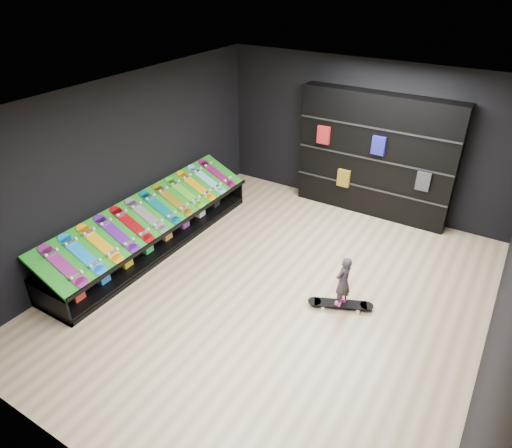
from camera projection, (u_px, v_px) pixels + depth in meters
The scene contains 23 objects.
floor at pixel (276, 292), 7.24m from camera, with size 6.00×7.00×0.01m, color tan.
ceiling at pixel (282, 104), 5.72m from camera, with size 6.00×7.00×0.01m, color white.
wall_back at pixel (364, 137), 9.05m from camera, with size 6.00×0.02×3.00m, color black.
wall_front at pixel (80, 376), 3.91m from camera, with size 6.00×0.02×3.00m, color black.
wall_left at pixel (126, 165), 7.83m from camera, with size 0.02×7.00×3.00m, color black.
wall_right at pixel (511, 276), 5.13m from camera, with size 0.02×7.00×3.00m, color black.
display_rack at pixel (154, 234), 8.26m from camera, with size 0.90×4.50×0.50m, color black, non-canonical shape.
turf_ramp at pixel (153, 213), 8.01m from camera, with size 1.00×4.50×0.04m, color #116B11.
back_shelving at pixel (375, 156), 8.91m from camera, with size 3.07×0.36×2.45m, color black.
floor_skateboard at pixel (340, 305), 6.90m from camera, with size 0.98×0.22×0.09m, color black, non-canonical shape.
child at pixel (342, 290), 6.75m from camera, with size 0.19×0.13×0.50m, color black.
display_board_0 at pixel (63, 266), 6.59m from camera, with size 0.98×0.22×0.09m, color #2626BF, non-canonical shape.
display_board_1 at pixel (82, 254), 6.85m from camera, with size 0.98×0.22×0.09m, color blue, non-canonical shape.
display_board_2 at pixel (100, 244), 7.10m from camera, with size 0.98×0.22×0.09m, color orange, non-canonical shape.
display_board_3 at pixel (117, 234), 7.35m from camera, with size 0.98×0.22×0.09m, color purple, non-canonical shape.
display_board_4 at pixel (132, 224), 7.61m from camera, with size 0.98×0.22×0.09m, color red, non-canonical shape.
display_board_5 at pixel (147, 216), 7.86m from camera, with size 0.98×0.22×0.09m, color black, non-canonical shape.
display_board_6 at pixel (160, 208), 8.11m from camera, with size 0.98×0.22×0.09m, color #0C8C99, non-canonical shape.
display_board_7 at pixel (173, 200), 8.37m from camera, with size 0.98×0.22×0.09m, color yellow, non-canonical shape.
display_board_8 at pixel (185, 193), 8.62m from camera, with size 0.98×0.22×0.09m, color green, non-canonical shape.
display_board_9 at pixel (196, 186), 8.87m from camera, with size 0.98×0.22×0.09m, color yellow, non-canonical shape.
display_board_10 at pixel (207, 180), 9.13m from camera, with size 0.98×0.22×0.09m, color #0CB2E5, non-canonical shape.
display_board_11 at pixel (217, 173), 9.38m from camera, with size 0.98×0.22×0.09m, color #E5198C, non-canonical shape.
Camera 1 is at (2.70, -5.01, 4.62)m, focal length 32.00 mm.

